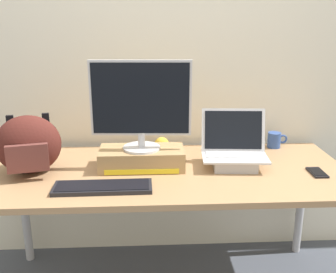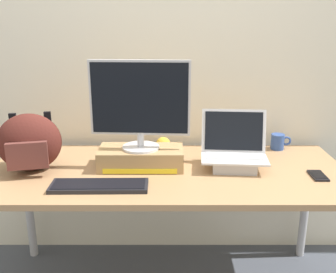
{
  "view_description": "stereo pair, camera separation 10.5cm",
  "coord_description": "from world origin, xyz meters",
  "px_view_note": "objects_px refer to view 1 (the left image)",
  "views": [
    {
      "loc": [
        -0.1,
        -1.88,
        1.5
      ],
      "look_at": [
        0.0,
        0.0,
        0.91
      ],
      "focal_mm": 41.81,
      "sensor_mm": 36.0,
      "label": 1
    },
    {
      "loc": [
        0.01,
        -1.88,
        1.5
      ],
      "look_at": [
        0.0,
        0.0,
        0.91
      ],
      "focal_mm": 41.81,
      "sensor_mm": 36.0,
      "label": 2
    }
  ],
  "objects_px": {
    "external_keyboard": "(103,187)",
    "plush_toy": "(162,145)",
    "desktop_monitor": "(141,104)",
    "cell_phone": "(317,172)",
    "messenger_backpack": "(29,145)",
    "coffee_mug": "(275,140)",
    "toner_box_yellow": "(142,158)",
    "open_laptop": "(234,155)"
  },
  "relations": [
    {
      "from": "toner_box_yellow",
      "to": "open_laptop",
      "type": "bearing_deg",
      "value": -0.56
    },
    {
      "from": "desktop_monitor",
      "to": "external_keyboard",
      "type": "relative_size",
      "value": 1.12
    },
    {
      "from": "coffee_mug",
      "to": "cell_phone",
      "type": "distance_m",
      "value": 0.43
    },
    {
      "from": "cell_phone",
      "to": "plush_toy",
      "type": "xyz_separation_m",
      "value": [
        -0.77,
        0.37,
        0.04
      ]
    },
    {
      "from": "external_keyboard",
      "to": "coffee_mug",
      "type": "distance_m",
      "value": 1.12
    },
    {
      "from": "desktop_monitor",
      "to": "plush_toy",
      "type": "xyz_separation_m",
      "value": [
        0.11,
        0.24,
        -0.3
      ]
    },
    {
      "from": "coffee_mug",
      "to": "plush_toy",
      "type": "relative_size",
      "value": 1.38
    },
    {
      "from": "cell_phone",
      "to": "desktop_monitor",
      "type": "bearing_deg",
      "value": 172.12
    },
    {
      "from": "external_keyboard",
      "to": "plush_toy",
      "type": "relative_size",
      "value": 5.21
    },
    {
      "from": "desktop_monitor",
      "to": "external_keyboard",
      "type": "distance_m",
      "value": 0.46
    },
    {
      "from": "desktop_monitor",
      "to": "messenger_backpack",
      "type": "height_order",
      "value": "desktop_monitor"
    },
    {
      "from": "open_laptop",
      "to": "external_keyboard",
      "type": "xyz_separation_m",
      "value": [
        -0.66,
        -0.26,
        -0.05
      ]
    },
    {
      "from": "desktop_monitor",
      "to": "plush_toy",
      "type": "relative_size",
      "value": 5.85
    },
    {
      "from": "open_laptop",
      "to": "coffee_mug",
      "type": "distance_m",
      "value": 0.43
    },
    {
      "from": "desktop_monitor",
      "to": "external_keyboard",
      "type": "bearing_deg",
      "value": -120.68
    },
    {
      "from": "plush_toy",
      "to": "desktop_monitor",
      "type": "bearing_deg",
      "value": -114.89
    },
    {
      "from": "toner_box_yellow",
      "to": "coffee_mug",
      "type": "height_order",
      "value": "toner_box_yellow"
    },
    {
      "from": "coffee_mug",
      "to": "messenger_backpack",
      "type": "bearing_deg",
      "value": -166.41
    },
    {
      "from": "cell_phone",
      "to": "plush_toy",
      "type": "relative_size",
      "value": 1.52
    },
    {
      "from": "external_keyboard",
      "to": "desktop_monitor",
      "type": "bearing_deg",
      "value": 55.4
    },
    {
      "from": "open_laptop",
      "to": "messenger_backpack",
      "type": "bearing_deg",
      "value": -173.59
    },
    {
      "from": "toner_box_yellow",
      "to": "plush_toy",
      "type": "bearing_deg",
      "value": 65.02
    },
    {
      "from": "open_laptop",
      "to": "plush_toy",
      "type": "distance_m",
      "value": 0.45
    },
    {
      "from": "external_keyboard",
      "to": "messenger_backpack",
      "type": "bearing_deg",
      "value": 149.14
    },
    {
      "from": "external_keyboard",
      "to": "messenger_backpack",
      "type": "distance_m",
      "value": 0.47
    },
    {
      "from": "open_laptop",
      "to": "cell_phone",
      "type": "relative_size",
      "value": 2.69
    },
    {
      "from": "external_keyboard",
      "to": "messenger_backpack",
      "type": "height_order",
      "value": "messenger_backpack"
    },
    {
      "from": "cell_phone",
      "to": "plush_toy",
      "type": "distance_m",
      "value": 0.86
    },
    {
      "from": "open_laptop",
      "to": "coffee_mug",
      "type": "bearing_deg",
      "value": 47.51
    },
    {
      "from": "coffee_mug",
      "to": "desktop_monitor",
      "type": "bearing_deg",
      "value": -160.1
    },
    {
      "from": "desktop_monitor",
      "to": "toner_box_yellow",
      "type": "bearing_deg",
      "value": 88.82
    },
    {
      "from": "toner_box_yellow",
      "to": "external_keyboard",
      "type": "distance_m",
      "value": 0.32
    },
    {
      "from": "messenger_backpack",
      "to": "plush_toy",
      "type": "distance_m",
      "value": 0.74
    },
    {
      "from": "coffee_mug",
      "to": "cell_phone",
      "type": "height_order",
      "value": "coffee_mug"
    },
    {
      "from": "coffee_mug",
      "to": "plush_toy",
      "type": "bearing_deg",
      "value": -176.2
    },
    {
      "from": "toner_box_yellow",
      "to": "open_laptop",
      "type": "xyz_separation_m",
      "value": [
        0.48,
        -0.0,
        0.01
      ]
    },
    {
      "from": "toner_box_yellow",
      "to": "open_laptop",
      "type": "distance_m",
      "value": 0.48
    },
    {
      "from": "toner_box_yellow",
      "to": "coffee_mug",
      "type": "bearing_deg",
      "value": 19.82
    },
    {
      "from": "toner_box_yellow",
      "to": "open_laptop",
      "type": "relative_size",
      "value": 1.24
    },
    {
      "from": "coffee_mug",
      "to": "plush_toy",
      "type": "height_order",
      "value": "coffee_mug"
    },
    {
      "from": "desktop_monitor",
      "to": "external_keyboard",
      "type": "height_order",
      "value": "desktop_monitor"
    },
    {
      "from": "external_keyboard",
      "to": "plush_toy",
      "type": "xyz_separation_m",
      "value": [
        0.29,
        0.51,
        0.03
      ]
    }
  ]
}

